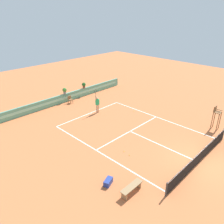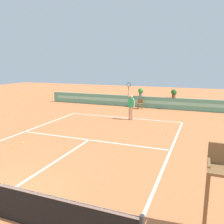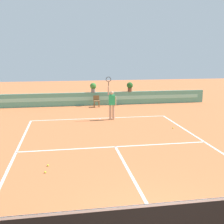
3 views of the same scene
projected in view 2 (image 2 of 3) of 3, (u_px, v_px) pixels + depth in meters
ground_plane at (85, 142)px, 11.75m from camera, size 60.00×60.00×0.00m
court_lines at (92, 138)px, 12.41m from camera, size 8.32×11.94×0.01m
back_wall_barrier at (140, 102)px, 21.12m from camera, size 18.00×0.21×1.00m
umpire_chair at (221, 182)px, 5.08m from camera, size 0.60×0.60×2.14m
ball_kid_chair at (140, 103)px, 20.38m from camera, size 0.44×0.44×0.85m
tennis_player at (131, 105)px, 16.27m from camera, size 0.62×0.25×2.58m
tennis_ball_near_baseline at (167, 134)px, 13.07m from camera, size 0.07×0.07×0.07m
tennis_ball_mid_court at (12, 147)px, 11.03m from camera, size 0.07×0.07×0.07m
tennis_ball_by_sideline at (22, 143)px, 11.54m from camera, size 0.07×0.07×0.07m
potted_plant_right at (174, 93)px, 19.89m from camera, size 0.48×0.48×0.72m
potted_plant_centre at (141, 92)px, 20.91m from camera, size 0.48×0.48×0.72m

